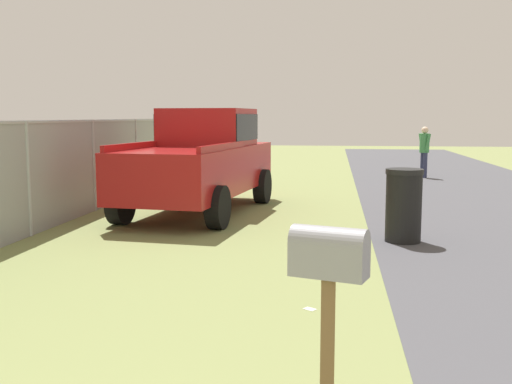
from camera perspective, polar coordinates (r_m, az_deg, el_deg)
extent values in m
cube|color=brown|center=(3.99, 6.80, -14.42)|extent=(0.09, 0.09, 0.93)
cube|color=gray|center=(3.81, 6.92, -6.37)|extent=(0.34, 0.52, 0.22)
cylinder|color=gray|center=(3.79, 6.95, -4.75)|extent=(0.34, 0.52, 0.20)
cube|color=red|center=(3.90, 6.96, -5.05)|extent=(0.02, 0.04, 0.18)
cube|color=maroon|center=(12.10, -5.43, 2.17)|extent=(5.09, 2.40, 0.90)
cube|color=maroon|center=(12.61, -4.57, 6.16)|extent=(1.86, 1.87, 0.76)
cube|color=black|center=(12.61, -4.57, 6.16)|extent=(1.81, 1.90, 0.53)
cube|color=maroon|center=(11.40, -11.31, 4.33)|extent=(2.54, 0.38, 0.12)
cube|color=maroon|center=(10.78, -3.17, 4.30)|extent=(2.54, 0.38, 0.12)
cylinder|color=black|center=(13.98, -6.71, 0.77)|extent=(0.79, 0.35, 0.76)
cylinder|color=black|center=(13.44, 0.61, 0.56)|extent=(0.79, 0.35, 0.76)
cylinder|color=black|center=(11.04, -12.73, -1.06)|extent=(0.79, 0.35, 0.76)
cylinder|color=black|center=(10.34, -3.64, -1.45)|extent=(0.79, 0.35, 0.76)
cylinder|color=black|center=(9.52, 13.81, -1.50)|extent=(0.55, 0.55, 1.05)
cylinder|color=black|center=(9.45, 13.91, 1.90)|extent=(0.57, 0.57, 0.08)
cylinder|color=#2D3351|center=(19.68, 15.72, 2.45)|extent=(0.14, 0.14, 0.80)
cylinder|color=#2D3351|center=(19.80, 15.51, 2.48)|extent=(0.14, 0.14, 0.80)
cylinder|color=#3F8C4C|center=(19.70, 15.68, 4.49)|extent=(0.30, 0.30, 0.60)
sphere|color=beige|center=(19.69, 15.72, 5.67)|extent=(0.22, 0.22, 0.22)
cylinder|color=#3F8C4C|center=(19.53, 15.99, 4.54)|extent=(0.09, 0.17, 0.55)
cylinder|color=#3F8C4C|center=(19.87, 15.38, 4.61)|extent=(0.09, 0.17, 0.55)
cylinder|color=#9EA3A8|center=(10.31, -20.79, 1.17)|extent=(0.07, 0.07, 1.87)
cylinder|color=#9EA3A8|center=(12.70, -15.14, 2.43)|extent=(0.07, 0.07, 1.87)
cylinder|color=#9EA3A8|center=(15.17, -11.30, 3.27)|extent=(0.07, 0.07, 1.87)
cylinder|color=#9EA3A8|center=(17.69, -8.55, 3.87)|extent=(0.07, 0.07, 1.87)
cube|color=#9EA3A8|center=(10.26, -21.01, 6.19)|extent=(15.90, 0.04, 0.04)
cube|color=gray|center=(10.31, -20.79, 1.17)|extent=(15.90, 0.01, 1.87)
cube|color=silver|center=(6.18, 5.12, -10.98)|extent=(0.14, 0.15, 0.01)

